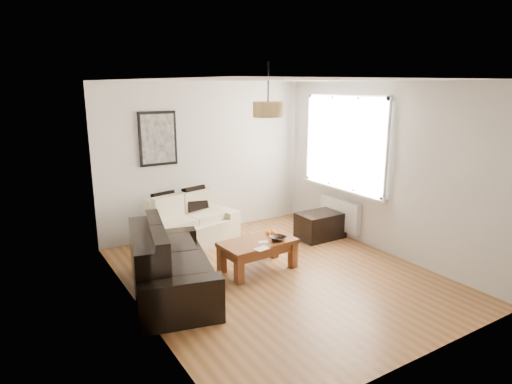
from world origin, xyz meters
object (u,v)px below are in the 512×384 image
loveseat_cream (188,221)px  coffee_table (258,255)px  ottoman (320,225)px  sofa_leather (171,262)px

loveseat_cream → coffee_table: size_ratio=1.47×
ottoman → sofa_leather: bearing=-168.8°
ottoman → loveseat_cream: bearing=155.7°
sofa_leather → ottoman: bearing=-65.2°
coffee_table → ottoman: bearing=19.3°
coffee_table → ottoman: 1.70m
loveseat_cream → sofa_leather: bearing=-132.0°
loveseat_cream → sofa_leather: size_ratio=0.82×
sofa_leather → ottoman: 2.94m
sofa_leather → ottoman: (2.88, 0.57, -0.19)m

